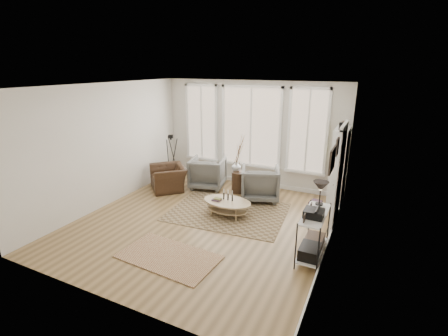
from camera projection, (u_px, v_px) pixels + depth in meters
The scene contains 17 objects.
room at pixel (204, 159), 6.66m from camera, with size 5.50×5.54×2.90m.
bay_window at pixel (251, 129), 8.92m from camera, with size 4.14×0.12×2.24m.
door at pixel (339, 175), 6.65m from camera, with size 0.09×1.06×2.22m.
bookcase at pixel (339, 168), 7.68m from camera, with size 0.31×0.85×2.06m.
low_shelf at pixel (314, 230), 5.68m from camera, with size 0.38×1.08×1.30m.
wall_art at pixel (334, 156), 5.21m from camera, with size 0.04×0.88×0.44m.
rug_main at pixel (228, 212), 7.56m from camera, with size 2.61×1.96×0.01m, color brown.
rug_runner at pixel (168, 256), 5.78m from camera, with size 1.77×0.98×0.01m, color brown.
coffee_table at pixel (227, 204), 7.32m from camera, with size 1.15×0.76×0.52m.
armchair_left at pixel (208, 173), 9.00m from camera, with size 0.91×0.93×0.85m, color #61615C.
armchair_right at pixel (260, 183), 8.19m from camera, with size 0.92×0.94×0.86m, color #61615C.
side_table at pixel (239, 165), 8.54m from camera, with size 0.38×0.38×1.59m.
vase at pixel (236, 166), 8.68m from camera, with size 0.24×0.24×0.26m, color silver.
accent_chair at pixel (169, 178), 8.89m from camera, with size 1.00×0.88×0.65m, color #382315.
tripod_camera at pixel (172, 159), 9.62m from camera, with size 0.47×0.47×1.34m.
book_stack_near at pixel (315, 205), 7.71m from camera, with size 0.24×0.30×0.19m, color maroon.
book_stack_far at pixel (314, 208), 7.61m from camera, with size 0.17×0.21×0.14m, color maroon.
Camera 1 is at (3.17, -5.56, 3.27)m, focal length 26.00 mm.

